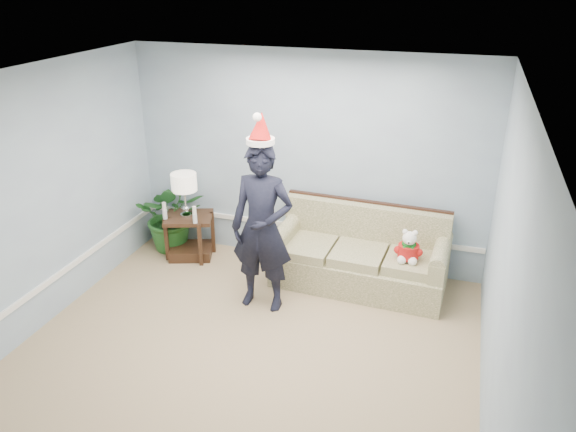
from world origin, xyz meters
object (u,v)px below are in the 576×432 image
(teddy_bear, at_px, (408,250))
(sofa, at_px, (360,258))
(side_table, at_px, (190,240))
(man, at_px, (262,228))
(table_lamp, at_px, (184,184))
(houseplant, at_px, (172,215))

(teddy_bear, bearing_deg, sofa, 159.17)
(side_table, relative_size, man, 0.38)
(table_lamp, relative_size, houseplant, 0.59)
(table_lamp, bearing_deg, man, -30.73)
(houseplant, relative_size, man, 0.51)
(side_table, height_order, man, man)
(sofa, distance_m, man, 1.39)
(side_table, bearing_deg, houseplant, 156.72)
(sofa, xyz_separation_m, table_lamp, (-2.30, -0.00, 0.69))
(houseplant, height_order, teddy_bear, houseplant)
(sofa, xyz_separation_m, houseplant, (-2.60, 0.14, 0.15))
(table_lamp, xyz_separation_m, teddy_bear, (2.87, -0.20, -0.39))
(man, xyz_separation_m, teddy_bear, (1.52, 0.61, -0.32))
(sofa, xyz_separation_m, side_table, (-2.28, 0.00, -0.11))
(sofa, height_order, table_lamp, table_lamp)
(table_lamp, height_order, teddy_bear, table_lamp)
(teddy_bear, bearing_deg, houseplant, 172.02)
(side_table, xyz_separation_m, table_lamp, (-0.03, -0.00, 0.80))
(table_lamp, bearing_deg, sofa, 0.02)
(houseplant, xyz_separation_m, teddy_bear, (3.17, -0.34, 0.15))
(houseplant, bearing_deg, teddy_bear, -6.12)
(side_table, bearing_deg, sofa, -0.09)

